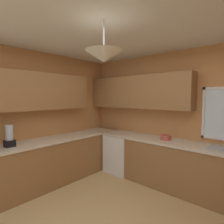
% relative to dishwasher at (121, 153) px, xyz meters
% --- Properties ---
extents(room_shell, '(4.12, 4.07, 2.65)m').
position_rel_dishwasher_xyz_m(room_shell, '(0.66, -1.10, 1.35)').
color(room_shell, '#C6844C').
rests_on(room_shell, ground_plane).
extents(counter_run_left, '(0.65, 3.68, 0.88)m').
position_rel_dishwasher_xyz_m(counter_run_left, '(-0.66, -1.63, 0.02)').
color(counter_run_left, olive).
rests_on(counter_run_left, ground_plane).
extents(counter_run_back, '(3.21, 0.65, 0.88)m').
position_rel_dishwasher_xyz_m(counter_run_back, '(1.24, 0.03, 0.02)').
color(counter_run_back, olive).
rests_on(counter_run_back, ground_plane).
extents(dishwasher, '(0.60, 0.60, 0.84)m').
position_rel_dishwasher_xyz_m(dishwasher, '(0.00, 0.00, 0.00)').
color(dishwasher, white).
rests_on(dishwasher, ground_plane).
extents(bowl, '(0.19, 0.19, 0.09)m').
position_rel_dishwasher_xyz_m(bowl, '(1.05, 0.03, 0.51)').
color(bowl, '#B74C42').
rests_on(bowl, counter_run_back).
extents(blender_appliance, '(0.15, 0.15, 0.36)m').
position_rel_dishwasher_xyz_m(blender_appliance, '(-0.66, -2.11, 0.63)').
color(blender_appliance, black).
rests_on(blender_appliance, counter_run_left).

